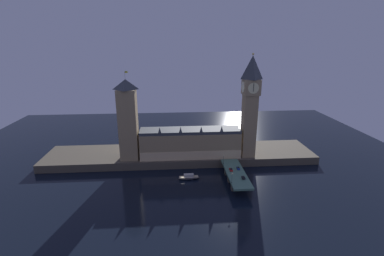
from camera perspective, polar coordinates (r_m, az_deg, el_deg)
The scene contains 12 objects.
ground_plane at distance 201.34m, azimuth -1.92°, elevation -10.61°, with size 400.00×400.00×0.00m, color black.
embankment at distance 235.32m, azimuth -2.34°, elevation -5.52°, with size 220.00×42.00×6.22m.
parliament_hall at distance 221.66m, azimuth -0.36°, elevation -3.01°, with size 78.65×18.40×26.79m.
clock_tower at distance 218.00m, azimuth 11.83°, elevation 4.89°, with size 12.65×12.76×80.28m.
victoria_tower at distance 216.54m, azimuth -12.99°, elevation 1.60°, with size 13.93×13.93×67.98m.
bridge at distance 199.38m, azimuth 8.96°, elevation -9.54°, with size 12.97×46.00×7.09m.
car_northbound_lead at distance 200.21m, azimuth 8.00°, elevation -8.46°, with size 2.03×4.40×1.48m.
car_southbound_lead at distance 190.67m, azimuth 10.49°, elevation -9.97°, with size 2.06×4.03×1.41m.
car_southbound_trail at distance 203.29m, azimuth 9.46°, elevation -8.13°, with size 1.96×3.97×1.44m.
street_lamp_near at distance 182.35m, azimuth 8.20°, elevation -9.86°, with size 1.34×0.60×7.02m.
street_lamp_far at distance 208.39m, azimuth 6.50°, elevation -6.19°, with size 1.34×0.60×7.19m.
boat_upstream at distance 201.67m, azimuth -0.68°, elevation -10.09°, with size 15.51×4.84×3.98m.
Camera 1 is at (-6.69, -178.05, 93.76)m, focal length 26.00 mm.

